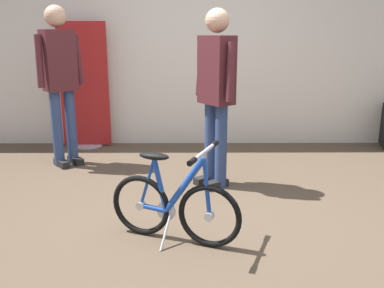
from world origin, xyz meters
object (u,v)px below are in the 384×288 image
Objects in this scene: floor_banner_stand at (85,93)px; folding_bike_foreground at (174,204)px; visitor_browsing at (216,88)px; visitor_near_wall at (60,76)px.

floor_banner_stand reaches higher than folding_bike_foreground.
visitor_browsing reaches higher than folding_bike_foreground.
floor_banner_stand is at bearing 115.18° from folding_bike_foreground.
visitor_near_wall is at bearing 157.52° from visitor_browsing.
visitor_browsing is (1.60, -0.66, -0.04)m from visitor_near_wall.
floor_banner_stand is at bearing 85.60° from visitor_near_wall.
visitor_near_wall reaches higher than folding_bike_foreground.
visitor_near_wall is 1.04× the size of visitor_browsing.
visitor_near_wall is (-1.25, 1.78, 0.70)m from folding_bike_foreground.
visitor_browsing is at bearing 72.56° from folding_bike_foreground.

